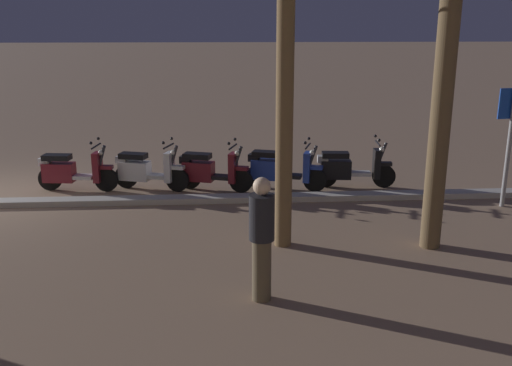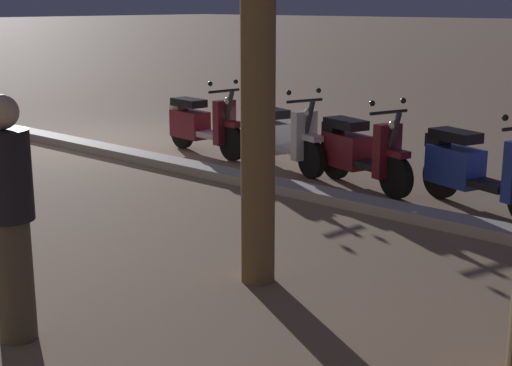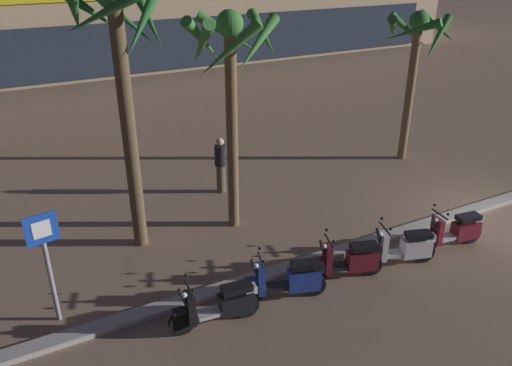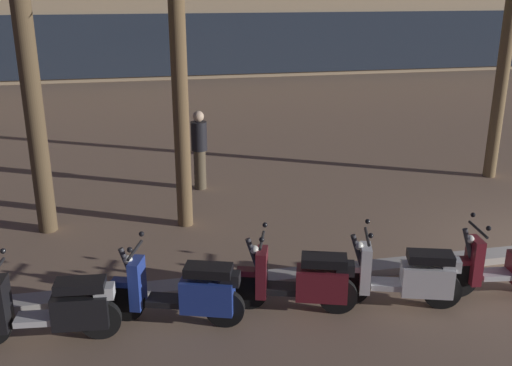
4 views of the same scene
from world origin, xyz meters
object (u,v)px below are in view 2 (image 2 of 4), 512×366
at_px(scooter_maroon_mid_centre, 358,151).
at_px(scooter_blue_second_in_line, 473,169).
at_px(scooter_maroon_mid_front, 200,124).
at_px(pedestrian_by_palm_tree, 9,214).
at_px(scooter_white_gap_after_mid, 281,137).

bearing_deg(scooter_maroon_mid_centre, scooter_blue_second_in_line, 179.83).
relative_size(scooter_maroon_mid_front, pedestrian_by_palm_tree, 1.05).
relative_size(scooter_maroon_mid_centre, pedestrian_by_palm_tree, 0.98).
xyz_separation_m(scooter_white_gap_after_mid, scooter_maroon_mid_front, (1.64, -0.00, 0.00)).
height_order(scooter_blue_second_in_line, pedestrian_by_palm_tree, pedestrian_by_palm_tree).
bearing_deg(scooter_white_gap_after_mid, scooter_maroon_mid_centre, 173.25).
bearing_deg(scooter_maroon_mid_front, pedestrian_by_palm_tree, 124.94).
bearing_deg(scooter_white_gap_after_mid, scooter_blue_second_in_line, 176.69).
bearing_deg(scooter_maroon_mid_centre, pedestrian_by_palm_tree, 98.22).
distance_m(scooter_blue_second_in_line, scooter_maroon_mid_front, 4.63).
distance_m(scooter_white_gap_after_mid, pedestrian_by_palm_tree, 5.91).
bearing_deg(scooter_blue_second_in_line, scooter_maroon_mid_front, -2.17).
bearing_deg(scooter_maroon_mid_front, scooter_white_gap_after_mid, 179.90).
height_order(scooter_blue_second_in_line, scooter_maroon_mid_centre, same).
bearing_deg(scooter_maroon_mid_front, scooter_blue_second_in_line, 177.83).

